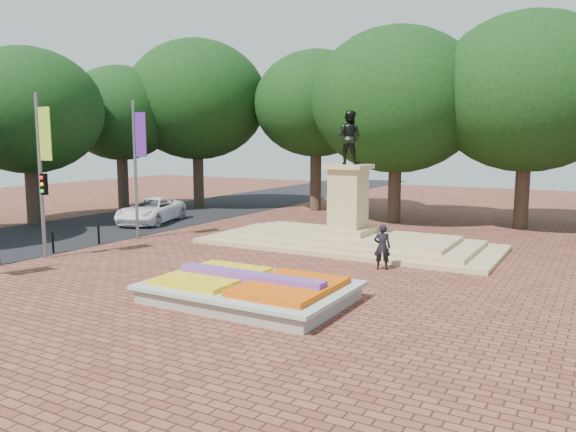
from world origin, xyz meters
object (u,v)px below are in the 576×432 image
object	(u,v)px
monument	(348,228)
pedestrian	(382,247)
van	(151,210)
flower_bed	(250,289)

from	to	relation	value
monument	pedestrian	world-z (taller)	monument
van	pedestrian	world-z (taller)	pedestrian
monument	van	xyz separation A→B (m)	(-13.44, 0.91, -0.11)
flower_bed	pedestrian	xyz separation A→B (m)	(2.12, 6.15, 0.52)
monument	van	distance (m)	13.47
flower_bed	pedestrian	world-z (taller)	pedestrian
pedestrian	flower_bed	bearing A→B (deg)	51.17
van	pedestrian	bearing A→B (deg)	-33.19
monument	van	bearing A→B (deg)	176.13
flower_bed	van	size ratio (longest dim) A/B	1.14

